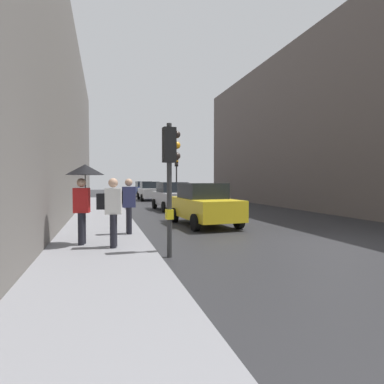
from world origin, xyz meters
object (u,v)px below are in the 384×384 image
Objects in this scene: car_white_compact at (150,191)px; car_silver_hatchback at (173,196)px; pedestrian_with_grey_backpack at (127,203)px; traffic_light_far_median at (177,170)px; pedestrian_with_black_backpack at (112,208)px; pedestrian_with_umbrella at (84,182)px; car_yellow_taxi at (204,204)px; traffic_light_near_left at (170,165)px; car_blue_van at (144,189)px.

car_silver_hatchback is at bearing -89.93° from car_white_compact.
car_silver_hatchback is 10.21m from pedestrian_with_grey_backpack.
traffic_light_far_median is 2.26× the size of pedestrian_with_black_backpack.
car_white_compact is at bearing 77.52° from pedestrian_with_umbrella.
car_yellow_taxi is at bearing -97.99° from traffic_light_far_median.
traffic_light_near_left is at bearing -73.70° from pedestrian_with_grey_backpack.
traffic_light_far_median is 2.26× the size of pedestrian_with_grey_backpack.
car_white_compact is at bearing 79.57° from pedestrian_with_black_backpack.
car_yellow_taxi is (-0.51, -24.99, 0.00)m from car_blue_van.
traffic_light_far_median is at bearing 76.92° from traffic_light_near_left.
traffic_light_far_median is at bearing 69.87° from pedestrian_with_umbrella.
pedestrian_with_umbrella is (-4.73, -21.38, 0.96)m from car_white_compact.
car_blue_van is 1.02× the size of car_white_compact.
car_blue_van is at bearing 89.00° from car_silver_hatchback.
car_white_compact is 1.97× the size of pedestrian_with_umbrella.
pedestrian_with_grey_backpack is at bearing 75.05° from pedestrian_with_black_backpack.
pedestrian_with_black_backpack is at bearing -131.19° from car_yellow_taxi.
traffic_light_far_median reaches higher than car_silver_hatchback.
pedestrian_with_grey_backpack is at bearing -107.92° from traffic_light_far_median.
traffic_light_far_median reaches higher than pedestrian_with_black_backpack.
traffic_light_near_left reaches higher than car_blue_van.
traffic_light_near_left is 0.75× the size of car_silver_hatchback.
traffic_light_far_median reaches higher than pedestrian_with_grey_backpack.
car_blue_van and car_white_compact have the same top height.
pedestrian_with_umbrella is at bearing -113.28° from car_silver_hatchback.
car_white_compact is 0.97× the size of car_yellow_taxi.
pedestrian_with_grey_backpack is at bearing -110.12° from car_silver_hatchback.
pedestrian_with_umbrella is (-4.54, -3.82, 0.96)m from car_yellow_taxi.
car_white_compact is 2.38× the size of pedestrian_with_black_backpack.
car_white_compact and car_silver_hatchback have the same top height.
traffic_light_far_median is 0.95× the size of car_white_compact.
car_blue_van is 2.43× the size of pedestrian_with_black_backpack.
traffic_light_near_left is 1.52× the size of pedestrian_with_umbrella.
car_yellow_taxi is (2.49, 5.19, -1.36)m from traffic_light_near_left.
car_silver_hatchback and car_yellow_taxi have the same top height.
pedestrian_with_grey_backpack reaches higher than car_white_compact.
traffic_light_far_median is 19.27m from pedestrian_with_black_backpack.
car_white_compact is 20.24m from pedestrian_with_grey_backpack.
traffic_light_near_left reaches higher than car_white_compact.
car_blue_van is 17.78m from car_silver_hatchback.
traffic_light_far_median reaches higher than car_white_compact.
pedestrian_with_grey_backpack reaches higher than car_yellow_taxi.
traffic_light_near_left is 1.91m from pedestrian_with_black_backpack.
traffic_light_near_left is 0.77× the size of car_white_compact.
pedestrian_with_black_backpack is at bearing -109.24° from car_silver_hatchback.
pedestrian_with_grey_backpack is (-3.51, -9.58, 0.29)m from car_silver_hatchback.
car_blue_van is 7.43m from car_white_compact.
pedestrian_with_grey_backpack is (-3.31, -2.37, 0.29)m from car_yellow_taxi.
car_white_compact is at bearing 80.04° from pedestrian_with_grey_backpack.
pedestrian_with_grey_backpack is at bearing -97.95° from car_blue_van.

